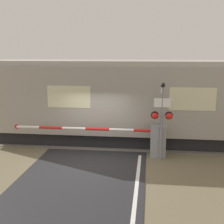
{
  "coord_description": "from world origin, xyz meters",
  "views": [
    {
      "loc": [
        2.2,
        -11.04,
        4.17
      ],
      "look_at": [
        0.63,
        1.61,
        1.66
      ],
      "focal_mm": 50.0,
      "sensor_mm": 36.0,
      "label": 1
    }
  ],
  "objects": [
    {
      "name": "train",
      "position": [
        3.88,
        3.04,
        1.92
      ],
      "size": [
        18.45,
        2.91,
        3.75
      ],
      "color": "black",
      "rests_on": "ground_plane"
    },
    {
      "name": "ground_plane",
      "position": [
        0.0,
        0.0,
        0.0
      ],
      "size": [
        80.0,
        80.0,
        0.0
      ],
      "primitive_type": "plane",
      "color": "#6B6047"
    },
    {
      "name": "signal_post",
      "position": [
        2.65,
        0.71,
        1.72
      ],
      "size": [
        0.83,
        0.26,
        3.0
      ],
      "color": "gray",
      "rests_on": "ground_plane"
    },
    {
      "name": "crossing_barrier",
      "position": [
        2.02,
        1.01,
        0.71
      ],
      "size": [
        6.24,
        0.44,
        1.25
      ],
      "color": "gray",
      "rests_on": "ground_plane"
    },
    {
      "name": "track_bed",
      "position": [
        0.0,
        3.04,
        0.02
      ],
      "size": [
        36.0,
        3.2,
        0.13
      ],
      "color": "#666056",
      "rests_on": "ground_plane"
    }
  ]
}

